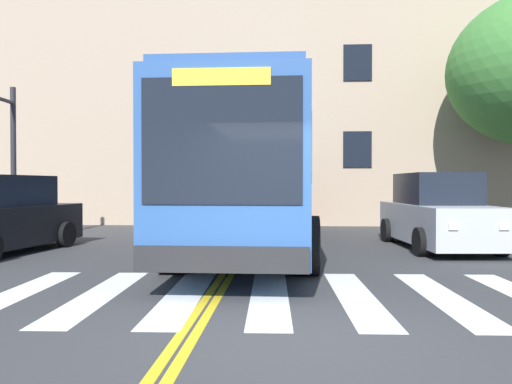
{
  "coord_description": "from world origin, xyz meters",
  "views": [
    {
      "loc": [
        -0.14,
        -5.28,
        1.63
      ],
      "look_at": [
        -0.83,
        6.39,
        1.46
      ],
      "focal_mm": 35.0,
      "sensor_mm": 36.0,
      "label": 1
    }
  ],
  "objects_px": {
    "car_silver_far_lane": "(437,214)",
    "traffic_light_overhead": "(279,122)",
    "city_bus": "(254,174)",
    "car_red_behind_bus": "(289,204)"
  },
  "relations": [
    {
      "from": "city_bus",
      "to": "car_silver_far_lane",
      "type": "height_order",
      "value": "city_bus"
    },
    {
      "from": "city_bus",
      "to": "car_red_behind_bus",
      "type": "xyz_separation_m",
      "value": [
        0.94,
        8.42,
        -1.07
      ]
    },
    {
      "from": "city_bus",
      "to": "car_red_behind_bus",
      "type": "distance_m",
      "value": 8.54
    },
    {
      "from": "city_bus",
      "to": "traffic_light_overhead",
      "type": "relative_size",
      "value": 2.29
    },
    {
      "from": "city_bus",
      "to": "car_red_behind_bus",
      "type": "relative_size",
      "value": 2.97
    },
    {
      "from": "car_silver_far_lane",
      "to": "car_red_behind_bus",
      "type": "xyz_separation_m",
      "value": [
        -3.76,
        8.06,
        -0.04
      ]
    },
    {
      "from": "car_silver_far_lane",
      "to": "traffic_light_overhead",
      "type": "xyz_separation_m",
      "value": [
        -4.08,
        1.65,
        2.61
      ]
    },
    {
      "from": "traffic_light_overhead",
      "to": "car_red_behind_bus",
      "type": "bearing_deg",
      "value": 87.14
    },
    {
      "from": "city_bus",
      "to": "car_silver_far_lane",
      "type": "relative_size",
      "value": 2.48
    },
    {
      "from": "car_silver_far_lane",
      "to": "car_red_behind_bus",
      "type": "height_order",
      "value": "car_silver_far_lane"
    }
  ]
}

